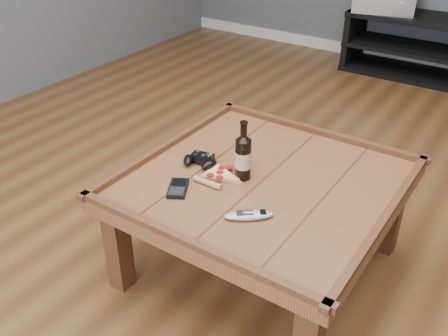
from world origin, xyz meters
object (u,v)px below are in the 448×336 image
Objects in this scene: media_console at (433,50)px; av_receiver at (386,0)px; game_controller at (200,160)px; smartphone at (178,188)px; beer_bottle at (243,156)px; pizza_slice at (218,175)px; coffee_table at (263,192)px; remote_control at (249,215)px.

av_receiver reaches higher than media_console.
game_controller is 0.21m from smartphone.
media_console is 5.71× the size of beer_bottle.
game_controller is (-0.28, -2.80, 0.22)m from media_console.
pizza_slice reaches higher than smartphone.
coffee_table is 2.75m from media_console.
coffee_table is 0.27m from remote_control.
pizza_slice is at bearing -147.91° from beer_bottle.
remote_control is at bearing -53.25° from beer_bottle.
media_console is 8.75× the size of game_controller.
coffee_table is at bearing -93.72° from av_receiver.
remote_control is (0.32, -0.00, 0.00)m from smartphone.
coffee_table is 0.18m from beer_bottle.
coffee_table is 1.85× the size of av_receiver.
beer_bottle is 0.13m from pizza_slice.
smartphone is 0.32m from remote_control.
coffee_table is at bearing 17.64° from smartphone.
beer_bottle is (-0.08, -0.04, 0.16)m from coffee_table.
smartphone is at bearing -133.13° from coffee_table.
game_controller is 0.12m from pizza_slice.
remote_control is 0.31× the size of av_receiver.
game_controller is (-0.20, -0.01, -0.08)m from beer_bottle.
smartphone is (-0.16, -0.21, -0.09)m from beer_bottle.
beer_bottle is 1.09× the size of pizza_slice.
game_controller is 0.71× the size of pizza_slice.
coffee_table is 0.19m from pizza_slice.
beer_bottle reaches higher than remote_control.
game_controller is 1.10× the size of smartphone.
smartphone is at bearing -88.52° from game_controller.
beer_bottle is at bearing 32.57° from pizza_slice.
media_console is (0.00, 2.75, -0.15)m from coffee_table.
media_console is 3.02m from smartphone.
remote_control reaches higher than smartphone.
av_receiver is (-0.45, -0.01, 0.34)m from media_console.
av_receiver is at bearing 64.87° from smartphone.
pizza_slice is at bearing -162.43° from remote_control.
pizza_slice is 0.18m from smartphone.
coffee_table is 4.20× the size of beer_bottle.
smartphone is at bearing -94.46° from media_console.
pizza_slice is (-0.16, -0.09, 0.07)m from coffee_table.
media_console is at bearing 87.25° from pizza_slice.
smartphone is 3.00m from av_receiver.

